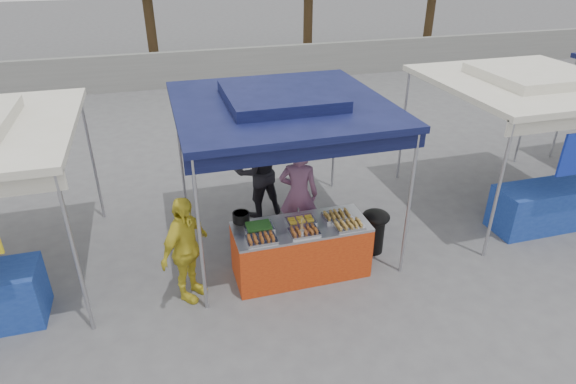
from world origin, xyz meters
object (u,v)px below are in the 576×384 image
object	(u,v)px
cooking_pot	(241,217)
customer_person	(185,250)
vendor_table	(301,249)
wok_burner	(375,228)
helper_man	(258,171)
vendor_woman	(299,194)

from	to	relation	value
cooking_pot	customer_person	size ratio (longest dim) A/B	0.16
vendor_table	customer_person	world-z (taller)	customer_person
wok_burner	customer_person	bearing A→B (deg)	165.30
helper_man	customer_person	bearing A→B (deg)	43.19
vendor_woman	helper_man	size ratio (longest dim) A/B	1.00
vendor_table	vendor_woman	xyz separation A→B (m)	(0.23, 0.88, 0.45)
cooking_pot	customer_person	xyz separation A→B (m)	(-0.87, -0.44, -0.12)
cooking_pot	helper_man	world-z (taller)	helper_man
wok_burner	vendor_woman	size ratio (longest dim) A/B	0.43
cooking_pot	customer_person	bearing A→B (deg)	-153.04
cooking_pot	helper_man	distance (m)	1.70
cooking_pot	customer_person	distance (m)	0.98
wok_burner	vendor_woman	distance (m)	1.35
vendor_table	helper_man	xyz separation A→B (m)	(-0.21, 1.94, 0.45)
helper_man	wok_burner	bearing A→B (deg)	121.30
customer_person	vendor_woman	bearing A→B (deg)	-20.60
wok_burner	helper_man	xyz separation A→B (m)	(-1.53, 1.71, 0.43)
helper_man	vendor_table	bearing A→B (deg)	85.59
vendor_table	cooking_pot	xyz separation A→B (m)	(-0.82, 0.36, 0.50)
vendor_woman	cooking_pot	bearing A→B (deg)	47.94
vendor_woman	customer_person	world-z (taller)	vendor_woman
cooking_pot	vendor_woman	xyz separation A→B (m)	(1.06, 0.52, -0.04)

